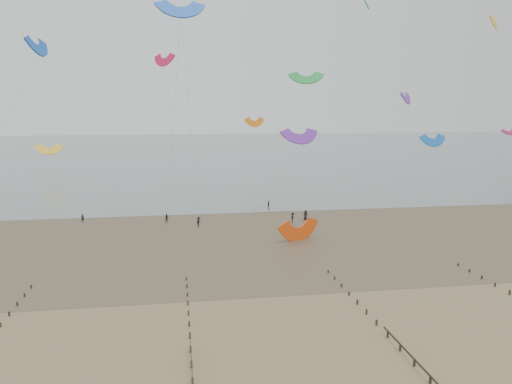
# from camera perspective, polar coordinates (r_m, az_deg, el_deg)

# --- Properties ---
(ground) EXTENTS (500.00, 500.00, 0.00)m
(ground) POSITION_cam_1_polar(r_m,az_deg,el_deg) (53.48, 7.93, -13.46)
(ground) COLOR brown
(ground) RESTS_ON ground
(sea_and_shore) EXTENTS (500.00, 665.00, 0.03)m
(sea_and_shore) POSITION_cam_1_polar(r_m,az_deg,el_deg) (84.70, -1.50, -4.64)
(sea_and_shore) COLOR #475654
(sea_and_shore) RESTS_ON ground
(kitesurfer_lead) EXTENTS (0.56, 0.37, 1.53)m
(kitesurfer_lead) POSITION_cam_1_polar(r_m,az_deg,el_deg) (97.52, -19.22, -2.82)
(kitesurfer_lead) COLOR black
(kitesurfer_lead) RESTS_ON ground
(kitesurfers) EXTENTS (136.23, 18.83, 1.85)m
(kitesurfers) POSITION_cam_1_polar(r_m,az_deg,el_deg) (101.78, 9.46, -1.83)
(kitesurfers) COLOR black
(kitesurfers) RESTS_ON ground
(grounded_kite) EXTENTS (8.37, 7.70, 3.70)m
(grounded_kite) POSITION_cam_1_polar(r_m,az_deg,el_deg) (80.15, 4.92, -5.51)
(grounded_kite) COLOR #E3470E
(grounded_kite) RESTS_ON ground
(kites_airborne) EXTENTS (229.54, 107.75, 42.48)m
(kites_airborne) POSITION_cam_1_polar(r_m,az_deg,el_deg) (138.42, -7.20, 10.53)
(kites_airborne) COLOR #0D8328
(kites_airborne) RESTS_ON ground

